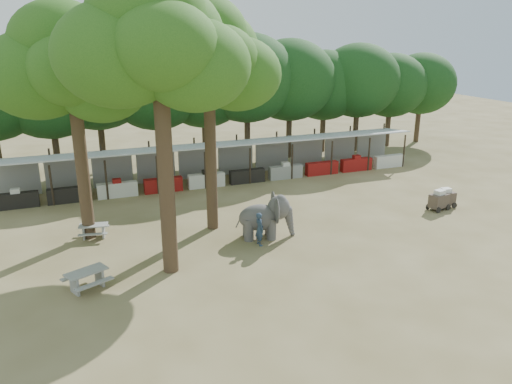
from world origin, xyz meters
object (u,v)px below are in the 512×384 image
object	(u,v)px
elephant	(266,216)
picnic_table_near	(87,277)
yard_tree_center	(154,44)
yard_tree_left	(68,65)
picnic_table_far	(94,229)
handler	(260,229)
yard_tree_back	(204,56)
cart_front	(439,200)
cart_back	(445,198)

from	to	relation	value
elephant	picnic_table_near	world-z (taller)	elephant
yard_tree_center	elephant	size ratio (longest dim) A/B	4.16
picnic_table_near	elephant	bearing A→B (deg)	-8.96
yard_tree_left	picnic_table_near	xyz separation A→B (m)	(-0.25, -5.61, -7.69)
picnic_table_far	picnic_table_near	bearing A→B (deg)	-86.49
handler	picnic_table_near	world-z (taller)	handler
yard_tree_left	picnic_table_far	bearing A→B (deg)	-47.03
yard_tree_left	yard_tree_back	size ratio (longest dim) A/B	0.97
yard_tree_back	cart_front	world-z (taller)	yard_tree_back
picnic_table_near	cart_back	xyz separation A→B (m)	(19.74, 2.72, 0.04)
yard_tree_back	elephant	size ratio (longest dim) A/B	3.92
picnic_table_near	picnic_table_far	bearing A→B (deg)	59.31
elephant	yard_tree_center	bearing A→B (deg)	-148.70
picnic_table_far	yard_tree_center	bearing A→B (deg)	-50.14
cart_back	elephant	bearing A→B (deg)	-173.30
picnic_table_near	picnic_table_far	size ratio (longest dim) A/B	1.29
yard_tree_center	cart_front	distance (m)	18.12
yard_tree_left	handler	size ratio (longest dim) A/B	6.80
handler	picnic_table_far	distance (m)	8.14
elephant	handler	xyz separation A→B (m)	(-0.64, -0.77, -0.27)
handler	cart_back	world-z (taller)	handler
yard_tree_center	yard_tree_back	xyz separation A→B (m)	(3.00, 4.00, -0.67)
yard_tree_center	cart_front	bearing A→B (deg)	6.64
picnic_table_near	picnic_table_far	xyz separation A→B (m)	(0.60, 5.24, -0.07)
yard_tree_back	picnic_table_near	size ratio (longest dim) A/B	5.67
handler	picnic_table_near	bearing A→B (deg)	98.80
cart_back	picnic_table_far	bearing A→B (deg)	177.09
cart_back	yard_tree_left	bearing A→B (deg)	176.15
yard_tree_back	handler	distance (m)	8.47
yard_tree_left	elephant	xyz separation A→B (m)	(8.23, -3.31, -7.12)
picnic_table_near	cart_front	world-z (taller)	cart_front
yard_tree_left	yard_tree_center	xyz separation A→B (m)	(3.00, -5.00, 1.01)
handler	cart_back	bearing A→B (deg)	-86.63
yard_tree_left	handler	xyz separation A→B (m)	(7.59, -4.08, -7.39)
elephant	cart_front	distance (m)	10.60
yard_tree_center	picnic_table_near	xyz separation A→B (m)	(-3.25, -0.61, -8.70)
yard_tree_back	elephant	world-z (taller)	yard_tree_back
picnic_table_near	cart_back	world-z (taller)	cart_back
yard_tree_center	handler	bearing A→B (deg)	11.38
yard_tree_back	yard_tree_center	bearing A→B (deg)	-126.86
yard_tree_back	picnic_table_far	bearing A→B (deg)	173.65
picnic_table_near	yard_tree_center	bearing A→B (deg)	-13.48
yard_tree_center	cart_front	world-z (taller)	yard_tree_center
yard_tree_back	handler	size ratio (longest dim) A/B	7.01
yard_tree_back	cart_back	size ratio (longest dim) A/B	9.40
picnic_table_far	cart_back	world-z (taller)	cart_back
yard_tree_center	cart_back	bearing A→B (deg)	7.27
handler	cart_front	bearing A→B (deg)	-87.62
cart_back	cart_front	bearing A→B (deg)	-153.96
elephant	picnic_table_far	distance (m)	8.44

